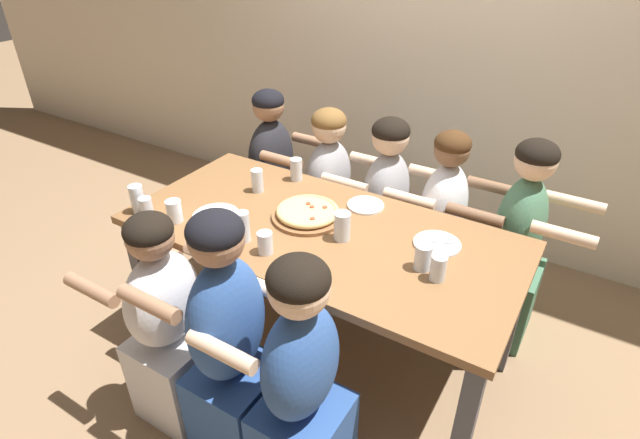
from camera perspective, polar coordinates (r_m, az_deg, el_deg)
The scene contains 24 objects.
ground_plane at distance 2.84m, azimuth 0.00°, elevation -14.38°, with size 18.00×18.00×0.00m, color #896B4C.
dining_table at distance 2.40m, azimuth 0.00°, elevation -2.86°, with size 1.87×0.88×0.78m.
pizza_board_main at distance 2.42m, azimuth -1.41°, elevation 0.75°, with size 0.35×0.35×0.05m.
empty_plate_a at distance 2.29m, azimuth 13.23°, elevation -2.72°, with size 0.21×0.21×0.02m.
empty_plate_b at distance 2.49m, azimuth -11.79°, elevation 0.47°, with size 0.23×0.23×0.02m.
empty_plate_c at distance 2.53m, azimuth 5.24°, elevation 1.63°, with size 0.19×0.19×0.02m.
drinking_glass_a at distance 2.25m, azimuth -8.77°, elevation -0.95°, with size 0.06×0.06×0.15m.
drinking_glass_b at distance 2.66m, azimuth -7.17°, elevation 4.28°, with size 0.06×0.06×0.12m.
drinking_glass_c at distance 2.76m, azimuth -2.74°, elevation 5.74°, with size 0.07×0.07×0.12m.
drinking_glass_d at distance 2.17m, azimuth -6.28°, elevation -2.81°, with size 0.07×0.07×0.10m.
drinking_glass_e at distance 2.47m, azimuth -16.32°, elevation 0.94°, with size 0.07×0.07×0.11m.
drinking_glass_f at distance 2.55m, azimuth -19.20°, elevation 1.17°, with size 0.06×0.06×0.11m.
drinking_glass_g at distance 2.60m, azimuth -20.14°, elevation 2.21°, with size 0.07×0.07×0.14m.
drinking_glass_h at distance 2.11m, azimuth 11.68°, elevation -4.36°, with size 0.07×0.07×0.11m.
drinking_glass_i at distance 2.24m, azimuth 2.54°, elevation -0.98°, with size 0.08×0.08×0.14m.
drinking_glass_j at distance 2.06m, azimuth 13.33°, elevation -5.59°, with size 0.06×0.06×0.11m.
diner_near_center at distance 2.09m, azimuth -10.23°, elevation -14.59°, with size 0.51×0.40×1.20m.
diner_far_right at distance 2.80m, azimuth 21.30°, elevation -3.47°, with size 0.51×0.40×1.16m.
diner_far_midleft at distance 3.12m, azimuth 1.00°, elevation 2.20°, with size 0.51×0.40×1.11m.
diner_far_midright at distance 2.88m, azimuth 13.56°, elevation -1.63°, with size 0.51×0.40×1.12m.
diner_near_midright at distance 1.96m, azimuth -2.20°, elevation -19.04°, with size 0.51×0.40×1.14m.
diner_far_center at distance 2.97m, azimuth 7.42°, elevation 0.43°, with size 0.51×0.40×1.13m.
diner_far_left at distance 3.33m, azimuth -5.40°, elevation 4.31°, with size 0.51×0.40×1.15m.
diner_near_midleft at distance 2.33m, azimuth -16.88°, elevation -11.94°, with size 0.51×0.40×1.08m.
Camera 1 is at (1.03, -1.68, 2.05)m, focal length 28.00 mm.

